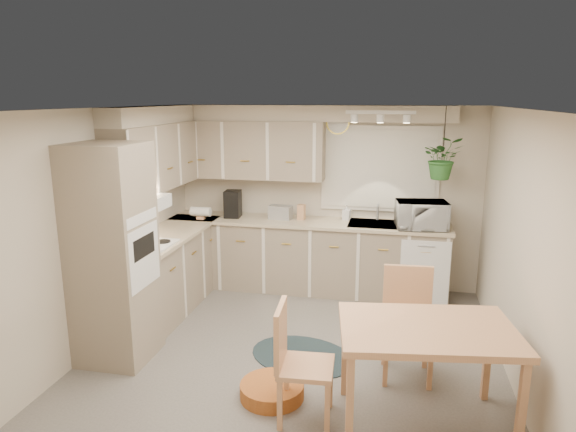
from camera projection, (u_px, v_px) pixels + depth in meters
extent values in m
plane|color=slate|center=(294.00, 355.00, 5.10)|extent=(4.20, 4.20, 0.00)
plane|color=white|center=(295.00, 109.00, 4.55)|extent=(4.20, 4.20, 0.00)
cube|color=#B9AD99|center=(325.00, 197.00, 6.83)|extent=(4.00, 0.04, 2.40)
cube|color=#B9AD99|center=(219.00, 340.00, 2.83)|extent=(4.00, 0.04, 2.40)
cube|color=#B9AD99|center=(102.00, 228.00, 5.23)|extent=(0.04, 4.20, 2.40)
cube|color=#B9AD99|center=(521.00, 252.00, 4.42)|extent=(0.04, 4.20, 2.40)
cube|color=gray|center=(170.00, 272.00, 6.18)|extent=(0.60, 1.85, 0.90)
cube|color=gray|center=(306.00, 257.00, 6.75)|extent=(3.60, 0.60, 0.90)
cube|color=#C3B38E|center=(169.00, 234.00, 6.07)|extent=(0.64, 1.89, 0.04)
cube|color=#C3B38E|center=(306.00, 222.00, 6.64)|extent=(3.64, 0.64, 0.04)
cube|color=gray|center=(113.00, 255.00, 4.84)|extent=(0.65, 0.65, 2.10)
cube|color=silver|center=(144.00, 257.00, 4.78)|extent=(0.02, 0.56, 0.58)
cube|color=gray|center=(159.00, 156.00, 6.01)|extent=(0.35, 2.00, 0.75)
cube|color=gray|center=(249.00, 150.00, 6.72)|extent=(2.00, 0.35, 0.75)
cube|color=#B9AD99|center=(154.00, 115.00, 5.90)|extent=(0.30, 2.00, 0.20)
cube|color=#B9AD99|center=(309.00, 113.00, 6.47)|extent=(3.60, 0.30, 0.20)
cube|color=silver|center=(147.00, 245.00, 5.51)|extent=(0.52, 0.58, 0.02)
cube|color=silver|center=(142.00, 204.00, 5.41)|extent=(0.40, 0.60, 0.14)
cube|color=silver|center=(380.00, 169.00, 6.57)|extent=(1.40, 0.02, 1.00)
cube|color=beige|center=(380.00, 169.00, 6.57)|extent=(1.50, 0.02, 1.10)
cube|color=#9FA2A7|center=(377.00, 227.00, 6.47)|extent=(0.70, 0.48, 0.10)
cube|color=silver|center=(424.00, 274.00, 6.16)|extent=(0.58, 0.02, 0.83)
cube|color=silver|center=(381.00, 112.00, 5.90)|extent=(0.80, 0.04, 0.04)
cylinder|color=#ECD153|center=(338.00, 123.00, 6.54)|extent=(0.30, 0.03, 0.30)
cube|color=tan|center=(424.00, 376.00, 3.95)|extent=(1.42, 1.05, 0.82)
cube|color=tan|center=(306.00, 364.00, 4.00)|extent=(0.47, 0.47, 0.95)
cube|color=tan|center=(408.00, 326.00, 4.60)|extent=(0.49, 0.49, 1.00)
ellipsoid|color=black|center=(302.00, 356.00, 5.07)|extent=(1.26, 1.09, 0.01)
cylinder|color=#A35620|center=(272.00, 390.00, 4.37)|extent=(0.66, 0.66, 0.13)
imported|color=silver|center=(422.00, 212.00, 6.21)|extent=(0.64, 0.42, 0.41)
imported|color=silver|center=(346.00, 216.00, 6.67)|extent=(0.14, 0.22, 0.09)
imported|color=#275E25|center=(442.00, 163.00, 6.03)|extent=(0.49, 0.53, 0.39)
cube|color=black|center=(233.00, 204.00, 6.80)|extent=(0.22, 0.26, 0.35)
cube|color=#9FA2A7|center=(280.00, 212.00, 6.71)|extent=(0.31, 0.20, 0.18)
cube|color=tan|center=(301.00, 212.00, 6.68)|extent=(0.10, 0.10, 0.20)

